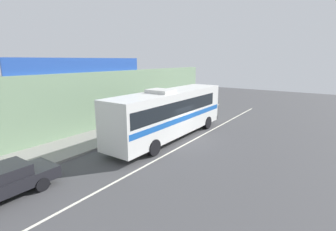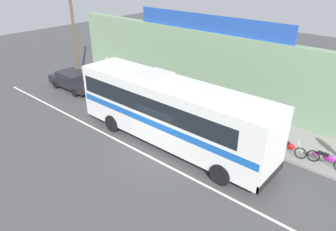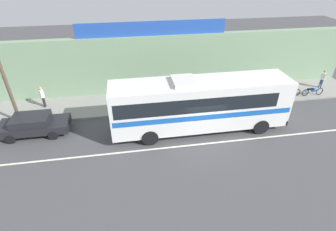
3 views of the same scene
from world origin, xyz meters
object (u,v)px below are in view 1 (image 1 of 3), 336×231
at_px(motorcycle_green, 200,105).
at_px(pedestrian_by_curb, 198,98).
at_px(motorcycle_red, 176,113).
at_px(pedestrian_near_shop, 180,103).
at_px(motorcycle_black, 184,110).
at_px(intercity_bus, 169,111).
at_px(motorcycle_purple, 191,108).
at_px(parked_car, 0,182).

xyz_separation_m(motorcycle_green, pedestrian_by_curb, (1.72, 1.28, 0.51)).
relative_size(motorcycle_red, pedestrian_near_shop, 1.09).
bearing_deg(pedestrian_near_shop, motorcycle_green, -21.84).
xyz_separation_m(motorcycle_green, motorcycle_black, (-3.49, 0.13, 0.00)).
xyz_separation_m(motorcycle_red, motorcycle_black, (1.82, 0.16, 0.00)).
bearing_deg(pedestrian_near_shop, pedestrian_by_curb, 2.28).
distance_m(pedestrian_near_shop, pedestrian_by_curb, 4.47).
relative_size(intercity_bus, motorcycle_purple, 6.14).
distance_m(motorcycle_purple, pedestrian_near_shop, 1.36).
bearing_deg(motorcycle_black, motorcycle_purple, 0.98).
distance_m(parked_car, motorcycle_black, 18.16).
bearing_deg(motorcycle_green, motorcycle_black, 177.84).
height_order(intercity_bus, pedestrian_by_curb, intercity_bus).
bearing_deg(intercity_bus, motorcycle_black, 23.51).
bearing_deg(pedestrian_near_shop, motorcycle_black, -127.48).
bearing_deg(motorcycle_purple, motorcycle_black, -179.02).
bearing_deg(pedestrian_near_shop, parked_car, -171.24).
xyz_separation_m(motorcycle_black, pedestrian_near_shop, (0.74, 0.97, 0.59)).
distance_m(motorcycle_purple, pedestrian_by_curb, 3.88).
distance_m(motorcycle_red, motorcycle_purple, 3.36).
distance_m(intercity_bus, motorcycle_purple, 9.43).
xyz_separation_m(parked_car, pedestrian_by_curb, (23.27, 3.07, 0.33)).
relative_size(parked_car, motorcycle_purple, 2.36).
bearing_deg(intercity_bus, motorcycle_purple, 19.89).
xyz_separation_m(intercity_bus, pedestrian_near_shop, (7.97, 4.11, -0.91)).
bearing_deg(motorcycle_red, motorcycle_purple, 3.20).
bearing_deg(parked_car, pedestrian_near_shop, 8.76).
bearing_deg(motorcycle_black, pedestrian_near_shop, 52.52).
distance_m(parked_car, pedestrian_by_curb, 23.48).
bearing_deg(pedestrian_by_curb, motorcycle_black, -167.60).
height_order(motorcycle_purple, pedestrian_by_curb, pedestrian_by_curb).
bearing_deg(pedestrian_near_shop, intercity_bus, -152.71).
bearing_deg(motorcycle_red, pedestrian_near_shop, 23.76).
bearing_deg(motorcycle_purple, pedestrian_by_curb, 16.93).
relative_size(intercity_bus, motorcycle_black, 6.23).
bearing_deg(motorcycle_green, intercity_bus, -164.30).
xyz_separation_m(intercity_bus, motorcycle_purple, (8.76, 3.17, -1.50)).
bearing_deg(parked_car, motorcycle_green, 4.77).
distance_m(motorcycle_black, pedestrian_by_curb, 5.36).
height_order(intercity_bus, motorcycle_purple, intercity_bus).
height_order(motorcycle_green, motorcycle_black, same).
xyz_separation_m(intercity_bus, parked_car, (-10.84, 1.21, -1.33)).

